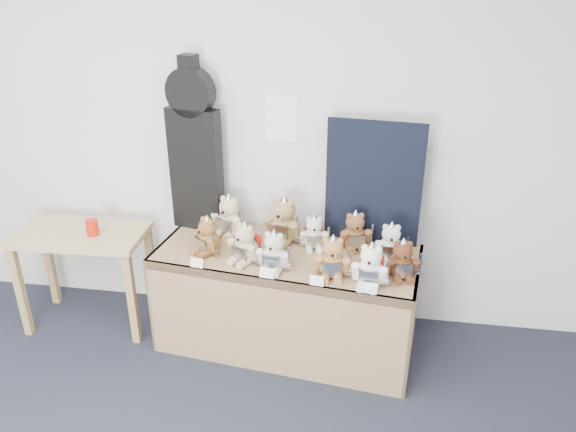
% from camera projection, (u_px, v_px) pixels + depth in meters
% --- Properties ---
extents(room_shell, '(6.00, 6.00, 6.00)m').
position_uv_depth(room_shell, '(281.00, 120.00, 3.62)').
color(room_shell, white).
rests_on(room_shell, floor).
extents(display_table, '(1.74, 0.89, 0.69)m').
position_uv_depth(display_table, '(284.00, 278.00, 3.57)').
color(display_table, brown).
rests_on(display_table, floor).
extents(side_table, '(0.88, 0.52, 0.72)m').
position_uv_depth(side_table, '(83.00, 248.00, 3.83)').
color(side_table, tan).
rests_on(side_table, floor).
extents(guitar_case, '(0.37, 0.18, 1.17)m').
position_uv_depth(guitar_case, '(195.00, 148.00, 3.67)').
color(guitar_case, black).
rests_on(guitar_case, display_table).
extents(navy_board, '(0.61, 0.09, 0.81)m').
position_uv_depth(navy_board, '(373.00, 183.00, 3.54)').
color(navy_board, black).
rests_on(navy_board, display_table).
extents(red_cup, '(0.08, 0.08, 0.11)m').
position_uv_depth(red_cup, '(92.00, 227.00, 3.72)').
color(red_cup, '#B9180C').
rests_on(red_cup, side_table).
extents(teddy_front_far_left, '(0.22, 0.22, 0.27)m').
position_uv_depth(teddy_front_far_left, '(207.00, 237.00, 3.52)').
color(teddy_front_far_left, brown).
rests_on(teddy_front_far_left, display_table).
extents(teddy_front_left, '(0.23, 0.23, 0.29)m').
position_uv_depth(teddy_front_left, '(245.00, 244.00, 3.42)').
color(teddy_front_left, tan).
rests_on(teddy_front_left, display_table).
extents(teddy_front_centre, '(0.23, 0.20, 0.28)m').
position_uv_depth(teddy_front_centre, '(274.00, 253.00, 3.33)').
color(teddy_front_centre, beige).
rests_on(teddy_front_centre, display_table).
extents(teddy_front_right, '(0.23, 0.19, 0.29)m').
position_uv_depth(teddy_front_right, '(333.00, 259.00, 3.25)').
color(teddy_front_right, '#A16C3D').
rests_on(teddy_front_right, display_table).
extents(teddy_front_far_right, '(0.23, 0.21, 0.29)m').
position_uv_depth(teddy_front_far_right, '(370.00, 267.00, 3.17)').
color(teddy_front_far_right, white).
rests_on(teddy_front_far_right, display_table).
extents(teddy_front_end, '(0.22, 0.19, 0.27)m').
position_uv_depth(teddy_front_end, '(402.00, 261.00, 3.25)').
color(teddy_front_end, '#56301D').
rests_on(teddy_front_end, display_table).
extents(teddy_back_left, '(0.25, 0.24, 0.31)m').
position_uv_depth(teddy_back_left, '(229.00, 217.00, 3.75)').
color(teddy_back_left, beige).
rests_on(teddy_back_left, display_table).
extents(teddy_back_centre_left, '(0.27, 0.26, 0.34)m').
position_uv_depth(teddy_back_centre_left, '(284.00, 222.00, 3.65)').
color(teddy_back_centre_left, '#9A814D').
rests_on(teddy_back_centre_left, display_table).
extents(teddy_back_centre_right, '(0.21, 0.18, 0.25)m').
position_uv_depth(teddy_back_centre_right, '(314.00, 233.00, 3.59)').
color(teddy_back_centre_right, silver).
rests_on(teddy_back_centre_right, display_table).
extents(teddy_back_right, '(0.23, 0.21, 0.28)m').
position_uv_depth(teddy_back_right, '(355.00, 232.00, 3.58)').
color(teddy_back_right, brown).
rests_on(teddy_back_right, display_table).
extents(teddy_back_end, '(0.22, 0.17, 0.27)m').
position_uv_depth(teddy_back_end, '(390.00, 243.00, 3.45)').
color(teddy_back_end, white).
rests_on(teddy_back_end, display_table).
extents(entry_card_a, '(0.08, 0.03, 0.06)m').
position_uv_depth(entry_card_a, '(197.00, 263.00, 3.38)').
color(entry_card_a, white).
rests_on(entry_card_a, display_table).
extents(entry_card_b, '(0.09, 0.03, 0.06)m').
position_uv_depth(entry_card_b, '(267.00, 273.00, 3.27)').
color(entry_card_b, white).
rests_on(entry_card_b, display_table).
extents(entry_card_c, '(0.08, 0.03, 0.06)m').
position_uv_depth(entry_card_c, '(317.00, 281.00, 3.20)').
color(entry_card_c, white).
rests_on(entry_card_c, display_table).
extents(entry_card_d, '(0.09, 0.03, 0.06)m').
position_uv_depth(entry_card_d, '(369.00, 288.00, 3.12)').
color(entry_card_d, white).
rests_on(entry_card_d, display_table).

